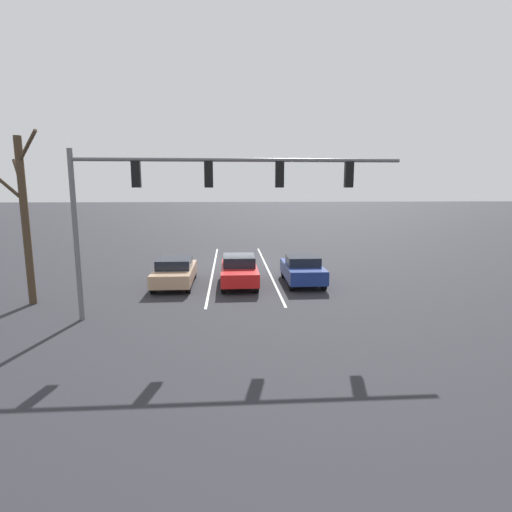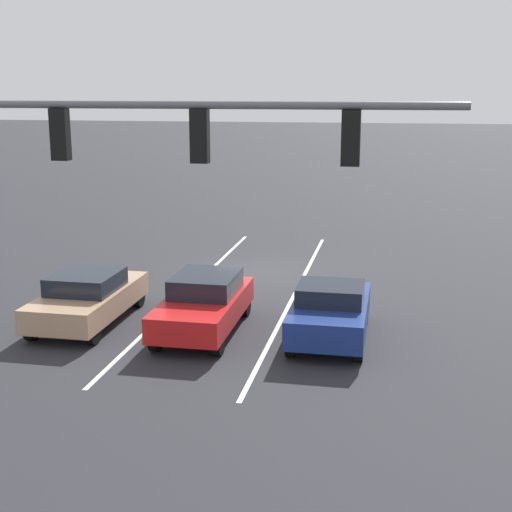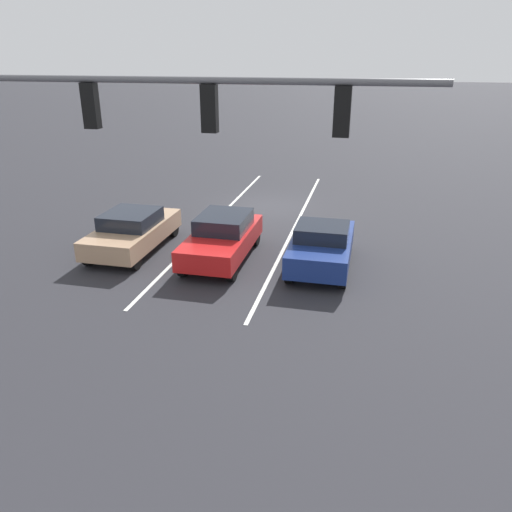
{
  "view_description": "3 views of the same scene",
  "coord_description": "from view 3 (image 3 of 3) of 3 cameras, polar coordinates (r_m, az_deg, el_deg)",
  "views": [
    {
      "loc": [
        0.65,
        27.17,
        5.06
      ],
      "look_at": [
        -0.73,
        6.34,
        1.49
      ],
      "focal_mm": 28.0,
      "sensor_mm": 36.0,
      "label": 1
    },
    {
      "loc": [
        -4.71,
        24.24,
        6.35
      ],
      "look_at": [
        -1.13,
        6.02,
        2.01
      ],
      "focal_mm": 50.0,
      "sensor_mm": 36.0,
      "label": 2
    },
    {
      "loc": [
        -4.56,
        21.89,
        6.57
      ],
      "look_at": [
        -1.48,
        8.65,
        1.06
      ],
      "focal_mm": 35.0,
      "sensor_mm": 36.0,
      "label": 3
    }
  ],
  "objects": [
    {
      "name": "ground_plane",
      "position": [
        23.31,
        1.3,
        5.69
      ],
      "size": [
        240.0,
        240.0,
        0.0
      ],
      "primitive_type": "plane",
      "color": "#28282D"
    },
    {
      "name": "lane_stripe_left_divider",
      "position": [
        20.73,
        4.54,
        3.53
      ],
      "size": [
        0.12,
        16.87,
        0.01
      ],
      "primitive_type": "cube",
      "color": "silver",
      "rests_on": "ground_plane"
    },
    {
      "name": "lane_stripe_center_divider",
      "position": [
        21.47,
        -4.54,
        4.19
      ],
      "size": [
        0.12,
        16.87,
        0.01
      ],
      "primitive_type": "cube",
      "color": "silver",
      "rests_on": "ground_plane"
    },
    {
      "name": "car_tan_rightlane_front",
      "position": [
        18.35,
        -13.9,
        2.86
      ],
      "size": [
        1.95,
        4.41,
        1.45
      ],
      "color": "tan",
      "rests_on": "ground_plane"
    },
    {
      "name": "car_navy_leftlane_front",
      "position": [
        16.46,
        7.51,
        1.19
      ],
      "size": [
        1.9,
        4.05,
        1.49
      ],
      "color": "navy",
      "rests_on": "ground_plane"
    },
    {
      "name": "car_red_midlane_front",
      "position": [
        17.03,
        -3.86,
        2.18
      ],
      "size": [
        1.86,
        4.39,
        1.53
      ],
      "color": "red",
      "rests_on": "ground_plane"
    },
    {
      "name": "traffic_signal_gantry",
      "position": [
        12.11,
        -20.61,
        13.28
      ],
      "size": [
        12.38,
        0.37,
        6.48
      ],
      "color": "slate",
      "rests_on": "ground_plane"
    }
  ]
}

